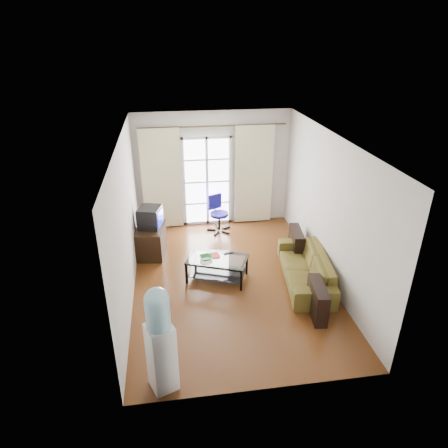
# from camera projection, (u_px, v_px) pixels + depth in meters

# --- Properties ---
(floor) EXTENTS (5.20, 5.20, 0.00)m
(floor) POSITION_uv_depth(u_px,v_px,m) (231.00, 280.00, 7.58)
(floor) COLOR #5D3316
(floor) RESTS_ON ground
(ceiling) EXTENTS (5.20, 5.20, 0.00)m
(ceiling) POSITION_uv_depth(u_px,v_px,m) (232.00, 139.00, 6.40)
(ceiling) COLOR white
(ceiling) RESTS_ON wall_back
(wall_back) EXTENTS (3.60, 0.02, 2.70)m
(wall_back) POSITION_uv_depth(u_px,v_px,m) (213.00, 169.00, 9.31)
(wall_back) COLOR silver
(wall_back) RESTS_ON floor
(wall_front) EXTENTS (3.60, 0.02, 2.70)m
(wall_front) POSITION_uv_depth(u_px,v_px,m) (267.00, 307.00, 4.68)
(wall_front) COLOR silver
(wall_front) RESTS_ON floor
(wall_left) EXTENTS (0.02, 5.20, 2.70)m
(wall_left) POSITION_uv_depth(u_px,v_px,m) (126.00, 222.00, 6.76)
(wall_left) COLOR silver
(wall_left) RESTS_ON floor
(wall_right) EXTENTS (0.02, 5.20, 2.70)m
(wall_right) POSITION_uv_depth(u_px,v_px,m) (329.00, 209.00, 7.23)
(wall_right) COLOR silver
(wall_right) RESTS_ON floor
(french_door) EXTENTS (1.16, 0.06, 2.15)m
(french_door) POSITION_uv_depth(u_px,v_px,m) (207.00, 182.00, 9.36)
(french_door) COLOR white
(french_door) RESTS_ON wall_back
(curtain_rod) EXTENTS (3.30, 0.04, 0.04)m
(curtain_rod) POSITION_uv_depth(u_px,v_px,m) (213.00, 126.00, 8.77)
(curtain_rod) COLOR #4C3F2D
(curtain_rod) RESTS_ON wall_back
(curtain_left) EXTENTS (0.90, 0.07, 2.35)m
(curtain_left) POSITION_uv_depth(u_px,v_px,m) (162.00, 180.00, 9.11)
(curtain_left) COLOR beige
(curtain_left) RESTS_ON curtain_rod
(curtain_right) EXTENTS (0.90, 0.07, 2.35)m
(curtain_right) POSITION_uv_depth(u_px,v_px,m) (254.00, 175.00, 9.39)
(curtain_right) COLOR beige
(curtain_right) RESTS_ON curtain_rod
(radiator) EXTENTS (0.64, 0.12, 0.64)m
(radiator) POSITION_uv_depth(u_px,v_px,m) (246.00, 209.00, 9.77)
(radiator) COLOR #9F9FA2
(radiator) RESTS_ON floor
(sofa) EXTENTS (2.15, 1.26, 0.57)m
(sofa) POSITION_uv_depth(u_px,v_px,m) (305.00, 268.00, 7.44)
(sofa) COLOR brown
(sofa) RESTS_ON floor
(coffee_table) EXTENTS (1.25, 0.99, 0.44)m
(coffee_table) POSITION_uv_depth(u_px,v_px,m) (217.00, 266.00, 7.50)
(coffee_table) COLOR silver
(coffee_table) RESTS_ON floor
(bowl) EXTENTS (0.34, 0.34, 0.06)m
(bowl) POSITION_uv_depth(u_px,v_px,m) (206.00, 258.00, 7.40)
(bowl) COLOR green
(bowl) RESTS_ON coffee_table
(book) EXTENTS (0.22, 0.25, 0.02)m
(book) POSITION_uv_depth(u_px,v_px,m) (211.00, 256.00, 7.50)
(book) COLOR maroon
(book) RESTS_ON coffee_table
(remote) EXTENTS (0.19, 0.11, 0.02)m
(remote) POSITION_uv_depth(u_px,v_px,m) (228.00, 253.00, 7.60)
(remote) COLOR black
(remote) RESTS_ON coffee_table
(tv_stand) EXTENTS (0.66, 0.90, 0.61)m
(tv_stand) POSITION_uv_depth(u_px,v_px,m) (151.00, 241.00, 8.36)
(tv_stand) COLOR black
(tv_stand) RESTS_ON floor
(crt_tv) EXTENTS (0.55, 0.56, 0.42)m
(crt_tv) POSITION_uv_depth(u_px,v_px,m) (149.00, 217.00, 8.20)
(crt_tv) COLOR black
(crt_tv) RESTS_ON tv_stand
(task_chair) EXTENTS (0.78, 0.78, 0.86)m
(task_chair) POSITION_uv_depth(u_px,v_px,m) (219.00, 220.00, 9.36)
(task_chair) COLOR black
(task_chair) RESTS_ON floor
(water_cooler) EXTENTS (0.41, 0.41, 1.56)m
(water_cooler) POSITION_uv_depth(u_px,v_px,m) (160.00, 338.00, 4.97)
(water_cooler) COLOR white
(water_cooler) RESTS_ON floor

